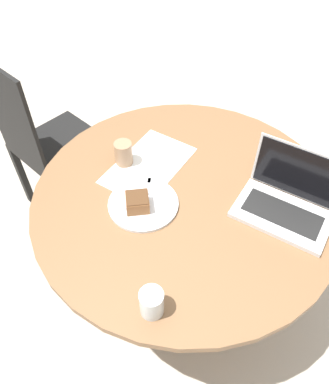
{
  "coord_description": "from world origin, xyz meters",
  "views": [
    {
      "loc": [
        -0.8,
        -0.52,
        1.79
      ],
      "look_at": [
        -0.07,
        0.04,
        0.76
      ],
      "focal_mm": 35.0,
      "sensor_mm": 36.0,
      "label": 1
    }
  ],
  "objects_px": {
    "laptop": "(287,203)",
    "coffee_glass": "(124,153)",
    "plate": "(143,204)",
    "chair": "(46,144)"
  },
  "relations": [
    {
      "from": "plate",
      "to": "coffee_glass",
      "type": "relative_size",
      "value": 2.54
    },
    {
      "from": "plate",
      "to": "laptop",
      "type": "height_order",
      "value": "laptop"
    },
    {
      "from": "coffee_glass",
      "to": "chair",
      "type": "bearing_deg",
      "value": 88.43
    },
    {
      "from": "chair",
      "to": "laptop",
      "type": "height_order",
      "value": "chair"
    },
    {
      "from": "coffee_glass",
      "to": "laptop",
      "type": "distance_m",
      "value": 0.66
    },
    {
      "from": "plate",
      "to": "coffee_glass",
      "type": "distance_m",
      "value": 0.25
    },
    {
      "from": "chair",
      "to": "plate",
      "type": "height_order",
      "value": "chair"
    },
    {
      "from": "coffee_glass",
      "to": "plate",
      "type": "bearing_deg",
      "value": -121.53
    },
    {
      "from": "laptop",
      "to": "coffee_glass",
      "type": "bearing_deg",
      "value": 8.89
    },
    {
      "from": "chair",
      "to": "plate",
      "type": "xyz_separation_m",
      "value": [
        -0.14,
        -0.8,
        0.22
      ]
    }
  ]
}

